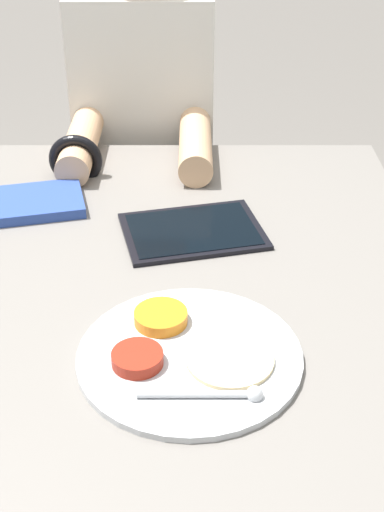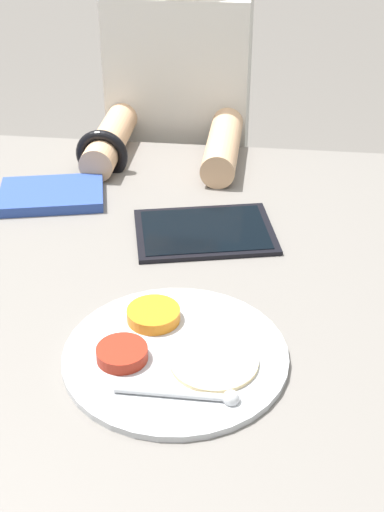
% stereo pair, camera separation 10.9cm
% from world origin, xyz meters
% --- Properties ---
extents(dining_table, '(1.17, 1.06, 0.77)m').
position_xyz_m(dining_table, '(0.00, 0.00, 0.38)').
color(dining_table, slate).
rests_on(dining_table, ground_plane).
extents(thali_tray, '(0.31, 0.31, 0.03)m').
position_xyz_m(thali_tray, '(0.17, -0.20, 0.78)').
color(thali_tray, '#B7BABF').
rests_on(thali_tray, dining_table).
extents(red_notebook, '(0.22, 0.18, 0.02)m').
position_xyz_m(red_notebook, '(-0.13, 0.23, 0.78)').
color(red_notebook, silver).
rests_on(red_notebook, dining_table).
extents(tablet_device, '(0.28, 0.23, 0.01)m').
position_xyz_m(tablet_device, '(0.18, 0.14, 0.77)').
color(tablet_device, black).
rests_on(tablet_device, dining_table).
extents(person_diner, '(0.34, 0.48, 1.26)m').
position_xyz_m(person_diner, '(0.07, 0.68, 0.61)').
color(person_diner, black).
rests_on(person_diner, ground_plane).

